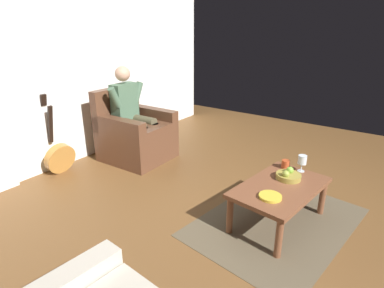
{
  "coord_description": "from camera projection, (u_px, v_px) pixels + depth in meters",
  "views": [
    {
      "loc": [
        2.47,
        0.69,
        1.78
      ],
      "look_at": [
        -0.2,
        -1.18,
        0.55
      ],
      "focal_mm": 29.8,
      "sensor_mm": 36.0,
      "label": 1
    }
  ],
  "objects": [
    {
      "name": "person_seated",
      "position": [
        132.0,
        111.0,
        4.31
      ],
      "size": [
        0.62,
        0.58,
        1.26
      ],
      "rotation": [
        0.0,
        0.0,
        0.02
      ],
      "color": "#4A6A50",
      "rests_on": "ground"
    },
    {
      "name": "decorative_dish",
      "position": [
        270.0,
        197.0,
        2.7
      ],
      "size": [
        0.2,
        0.2,
        0.02
      ],
      "primitive_type": "cylinder",
      "color": "gold",
      "rests_on": "coffee_table"
    },
    {
      "name": "wall_back",
      "position": [
        65.0,
        58.0,
        4.01
      ],
      "size": [
        5.65,
        0.06,
        2.76
      ],
      "primitive_type": "cube",
      "color": "silver",
      "rests_on": "ground"
    },
    {
      "name": "armchair",
      "position": [
        135.0,
        135.0,
        4.41
      ],
      "size": [
        0.81,
        0.86,
        0.96
      ],
      "rotation": [
        0.0,
        0.0,
        0.02
      ],
      "color": "brown",
      "rests_on": "ground"
    },
    {
      "name": "fruit_bowl",
      "position": [
        288.0,
        175.0,
        3.03
      ],
      "size": [
        0.24,
        0.24,
        0.11
      ],
      "color": "olive",
      "rests_on": "coffee_table"
    },
    {
      "name": "wine_glass_near",
      "position": [
        302.0,
        161.0,
        3.16
      ],
      "size": [
        0.08,
        0.08,
        0.17
      ],
      "color": "silver",
      "rests_on": "coffee_table"
    },
    {
      "name": "rug",
      "position": [
        277.0,
        222.0,
        3.05
      ],
      "size": [
        1.82,
        1.4,
        0.01
      ],
      "primitive_type": "cube",
      "rotation": [
        0.0,
        0.0,
        -0.14
      ],
      "color": "brown",
      "rests_on": "ground"
    },
    {
      "name": "candle_jar",
      "position": [
        285.0,
        164.0,
        3.25
      ],
      "size": [
        0.08,
        0.08,
        0.09
      ],
      "primitive_type": "cylinder",
      "color": "#B24723",
      "rests_on": "coffee_table"
    },
    {
      "name": "ground_plane",
      "position": [
        286.0,
        233.0,
        2.9
      ],
      "size": [
        7.13,
        7.13,
        0.0
      ],
      "primitive_type": "plane",
      "color": "brown"
    },
    {
      "name": "guitar",
      "position": [
        59.0,
        156.0,
        4.0
      ],
      "size": [
        0.38,
        0.28,
        1.0
      ],
      "color": "#B67B36",
      "rests_on": "ground"
    },
    {
      "name": "coffee_table",
      "position": [
        280.0,
        191.0,
        2.93
      ],
      "size": [
        1.04,
        0.71,
        0.39
      ],
      "rotation": [
        0.0,
        0.0,
        -0.14
      ],
      "color": "brown",
      "rests_on": "ground"
    }
  ]
}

